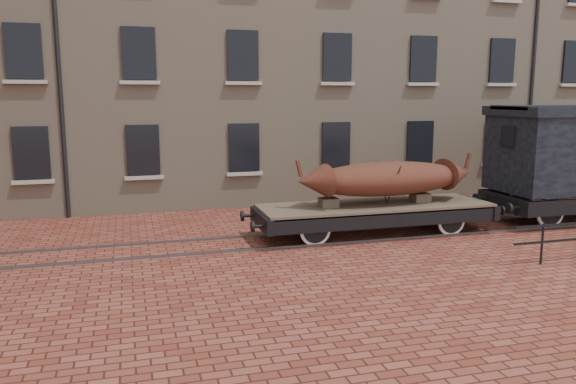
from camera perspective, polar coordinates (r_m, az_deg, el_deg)
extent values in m
plane|color=maroon|center=(16.56, 7.63, -4.37)|extent=(90.00, 90.00, 0.00)
cube|color=tan|center=(26.62, 5.23, 16.17)|extent=(40.00, 10.00, 14.00)
cube|color=black|center=(19.97, -24.62, 3.65)|extent=(1.10, 0.12, 1.70)
cube|color=#ADA99C|center=(20.02, -24.45, 0.94)|extent=(1.30, 0.18, 0.12)
cube|color=black|center=(19.75, -14.52, 4.17)|extent=(1.10, 0.12, 1.70)
cube|color=#ADA99C|center=(19.80, -14.40, 1.42)|extent=(1.30, 0.18, 0.12)
cube|color=black|center=(20.14, -4.49, 4.56)|extent=(1.10, 0.12, 1.70)
cube|color=#ADA99C|center=(20.19, -4.42, 1.86)|extent=(1.30, 0.18, 0.12)
cube|color=black|center=(21.11, 4.89, 4.79)|extent=(1.10, 0.12, 1.70)
cube|color=#ADA99C|center=(21.16, 4.91, 2.22)|extent=(1.30, 0.18, 0.12)
cube|color=black|center=(22.59, 13.25, 4.89)|extent=(1.10, 0.12, 1.70)
cube|color=#ADA99C|center=(22.64, 13.23, 2.49)|extent=(1.30, 0.18, 0.12)
cube|color=black|center=(24.48, 20.45, 4.90)|extent=(1.10, 0.12, 1.70)
cube|color=#ADA99C|center=(24.53, 20.40, 2.68)|extent=(1.30, 0.18, 0.12)
cube|color=black|center=(26.70, 26.54, 4.84)|extent=(1.10, 0.12, 1.70)
cube|color=#ADA99C|center=(26.74, 26.47, 2.81)|extent=(1.30, 0.18, 0.12)
cube|color=black|center=(19.94, -25.29, 12.83)|extent=(1.10, 0.12, 1.70)
cube|color=#ADA99C|center=(19.83, -25.11, 10.11)|extent=(1.30, 0.18, 0.12)
cube|color=black|center=(19.71, -14.93, 13.46)|extent=(1.10, 0.12, 1.70)
cube|color=#ADA99C|center=(19.61, -14.80, 10.71)|extent=(1.30, 0.18, 0.12)
cube|color=black|center=(20.10, -4.62, 13.68)|extent=(1.10, 0.12, 1.70)
cube|color=#ADA99C|center=(20.00, -4.55, 10.97)|extent=(1.30, 0.18, 0.12)
cube|color=black|center=(21.08, 5.02, 13.49)|extent=(1.10, 0.12, 1.70)
cube|color=#ADA99C|center=(20.98, 5.04, 10.91)|extent=(1.30, 0.18, 0.12)
cube|color=black|center=(22.56, 13.57, 13.02)|extent=(1.10, 0.12, 1.70)
cube|color=#ADA99C|center=(22.47, 13.55, 10.60)|extent=(1.30, 0.18, 0.12)
cube|color=black|center=(24.45, 20.91, 12.38)|extent=(1.10, 0.12, 1.70)
cube|color=#ADA99C|center=(24.37, 20.85, 10.16)|extent=(1.30, 0.18, 0.12)
cube|color=black|center=(26.68, 27.07, 11.70)|extent=(1.10, 0.12, 1.70)
cube|color=#ADA99C|center=(26.60, 27.00, 9.66)|extent=(1.30, 0.18, 0.12)
cube|color=#ADA99C|center=(24.63, 21.33, 17.61)|extent=(1.30, 0.18, 0.12)
cylinder|color=black|center=(25.50, 23.95, 15.68)|extent=(0.14, 0.14, 14.00)
cube|color=#59595E|center=(15.92, 8.67, -4.87)|extent=(30.00, 0.08, 0.06)
cube|color=#59595E|center=(17.20, 6.68, -3.72)|extent=(30.00, 0.08, 0.06)
cylinder|color=black|center=(14.87, 24.40, -4.83)|extent=(0.06, 0.06, 1.00)
cube|color=brown|center=(16.52, 8.86, -1.41)|extent=(6.80, 1.99, 0.11)
cube|color=black|center=(15.75, 10.24, -2.81)|extent=(6.80, 0.15, 0.41)
cube|color=black|center=(17.39, 7.57, -1.55)|extent=(6.80, 0.15, 0.41)
cube|color=black|center=(15.47, -2.69, -2.89)|extent=(0.20, 2.09, 0.41)
cylinder|color=black|center=(14.77, -3.04, -3.50)|extent=(0.32, 0.09, 0.09)
cylinder|color=black|center=(14.74, -3.63, -3.54)|extent=(0.07, 0.29, 0.29)
cylinder|color=black|center=(16.07, -4.13, -2.43)|extent=(0.32, 0.09, 0.09)
cylinder|color=black|center=(16.04, -4.67, -2.46)|extent=(0.07, 0.29, 0.29)
cube|color=black|center=(18.24, 18.59, -1.45)|extent=(0.20, 2.09, 0.41)
cylinder|color=black|center=(17.84, 20.50, -1.80)|extent=(0.32, 0.09, 0.09)
cylinder|color=black|center=(17.93, 20.89, -1.77)|extent=(0.07, 0.29, 0.29)
cylinder|color=black|center=(18.93, 18.07, -1.02)|extent=(0.32, 0.09, 0.09)
cylinder|color=black|center=(19.01, 18.46, -1.00)|extent=(0.07, 0.29, 0.29)
cylinder|color=black|center=(15.86, 1.95, -3.30)|extent=(0.09, 1.72, 0.09)
cylinder|color=white|center=(15.20, 2.78, -3.89)|extent=(0.87, 0.06, 0.87)
cylinder|color=black|center=(15.20, 2.78, -3.89)|extent=(0.71, 0.09, 0.71)
cube|color=black|center=(15.05, 2.92, -3.18)|extent=(0.82, 0.07, 0.09)
cylinder|color=white|center=(16.53, 1.18, -2.76)|extent=(0.87, 0.06, 0.87)
cylinder|color=black|center=(16.53, 1.18, -2.76)|extent=(0.71, 0.09, 0.71)
cube|color=black|center=(16.59, 1.08, -1.95)|extent=(0.82, 0.07, 0.09)
cylinder|color=black|center=(17.57, 15.02, -2.35)|extent=(0.09, 1.72, 0.09)
cylinder|color=white|center=(16.97, 16.26, -2.83)|extent=(0.87, 0.06, 0.87)
cylinder|color=black|center=(16.97, 16.26, -2.83)|extent=(0.71, 0.09, 0.71)
cube|color=black|center=(16.84, 16.49, -2.18)|extent=(0.82, 0.07, 0.09)
cylinder|color=white|center=(18.18, 13.86, -1.90)|extent=(0.87, 0.06, 0.87)
cylinder|color=black|center=(18.18, 13.86, -1.90)|extent=(0.71, 0.09, 0.71)
cube|color=black|center=(18.23, 13.72, -1.16)|extent=(0.82, 0.07, 0.09)
cube|color=black|center=(16.59, 8.83, -2.61)|extent=(3.63, 0.05, 0.05)
cube|color=brown|center=(15.94, 4.13, -1.06)|extent=(0.50, 0.45, 0.25)
cube|color=brown|center=(17.14, 13.28, -0.53)|extent=(0.50, 0.45, 0.25)
ellipsoid|color=maroon|center=(16.55, 10.08, 1.34)|extent=(5.02, 1.77, 0.99)
cone|color=maroon|center=(15.56, 2.47, 1.11)|extent=(0.90, 0.98, 0.94)
cube|color=maroon|center=(15.37, 1.14, 2.39)|extent=(0.20, 0.11, 0.48)
cone|color=maroon|center=(17.78, 16.74, 1.79)|extent=(0.90, 0.98, 0.94)
cube|color=maroon|center=(17.96, 17.80, 3.00)|extent=(0.20, 0.11, 0.48)
cylinder|color=#483322|center=(16.21, 10.68, 0.68)|extent=(0.04, 0.85, 1.23)
cylinder|color=#483322|center=(16.92, 9.47, 1.09)|extent=(0.04, 0.85, 1.23)
cube|color=black|center=(21.61, 25.89, 0.00)|extent=(6.18, 0.16, 0.46)
cube|color=black|center=(18.80, 21.12, -1.00)|extent=(0.23, 2.47, 0.46)
cylinder|color=black|center=(17.88, 21.52, -1.56)|extent=(0.08, 0.33, 0.33)
cylinder|color=black|center=(19.19, 18.55, -0.64)|extent=(0.08, 0.33, 0.33)
cylinder|color=black|center=(19.54, 23.74, -1.47)|extent=(0.10, 1.96, 0.10)
cylinder|color=white|center=(19.00, 25.12, -1.86)|extent=(0.99, 0.07, 0.99)
cylinder|color=black|center=(19.00, 25.12, -1.86)|extent=(0.81, 0.10, 0.81)
cylinder|color=white|center=(20.09, 22.44, -1.09)|extent=(0.99, 0.07, 0.99)
cylinder|color=black|center=(20.09, 22.44, -1.09)|extent=(0.81, 0.10, 0.81)
cube|color=black|center=(18.54, 21.47, 5.26)|extent=(0.08, 0.62, 0.62)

